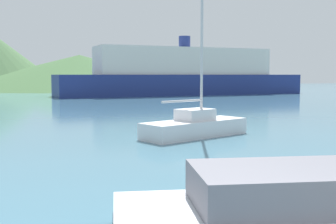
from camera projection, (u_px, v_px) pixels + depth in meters
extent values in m
cube|color=slate|center=(315.00, 185.00, 7.11)|extent=(4.21, 2.07, 0.64)
cube|color=silver|center=(195.00, 128.00, 18.85)|extent=(5.32, 4.10, 0.73)
cube|color=silver|center=(195.00, 115.00, 18.79)|extent=(1.94, 1.79, 0.51)
cylinder|color=#BCBCC1|center=(202.00, 2.00, 18.61)|extent=(0.12, 0.12, 10.46)
cylinder|color=#BCBCC1|center=(182.00, 101.00, 18.22)|extent=(2.06, 1.30, 0.10)
cube|color=navy|center=(184.00, 85.00, 57.91)|extent=(35.32, 14.14, 2.77)
cube|color=silver|center=(184.00, 61.00, 57.63)|extent=(24.94, 10.82, 3.64)
cylinder|color=navy|center=(185.00, 42.00, 57.40)|extent=(1.57, 1.57, 1.60)
cone|color=#3D6038|center=(80.00, 71.00, 88.39)|extent=(52.89, 52.89, 6.90)
cone|color=#476B42|center=(203.00, 73.00, 101.00)|extent=(42.02, 42.02, 6.17)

